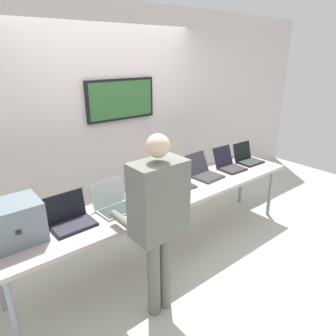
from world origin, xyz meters
TOP-DOWN VIEW (x-y plane):
  - ground at (0.00, 0.00)m, footprint 8.00×8.00m
  - back_wall at (0.00, 1.13)m, footprint 8.00×0.11m
  - workbench at (0.00, 0.00)m, footprint 3.55×0.70m
  - equipment_box at (-1.50, 0.08)m, footprint 0.44×0.37m
  - laptop_station_0 at (-1.06, 0.04)m, footprint 0.37×0.30m
  - laptop_station_1 at (-0.61, 0.05)m, footprint 0.37×0.35m
  - laptop_station_2 at (-0.18, 0.07)m, footprint 0.36×0.33m
  - laptop_station_3 at (0.23, 0.07)m, footprint 0.33×0.36m
  - laptop_station_4 at (0.67, 0.08)m, footprint 0.35×0.41m
  - laptop_station_5 at (1.11, 0.06)m, footprint 0.32×0.37m
  - laptop_station_6 at (1.52, 0.07)m, footprint 0.34×0.32m
  - person at (-0.58, -0.62)m, footprint 0.44×0.58m
  - paper_sheet at (-0.40, -0.17)m, footprint 0.28×0.34m

SIDE VIEW (x-z plane):
  - ground at x=0.00m, z-range -0.04..0.00m
  - workbench at x=0.00m, z-range 0.33..1.07m
  - paper_sheet at x=-0.40m, z-range 0.74..0.75m
  - laptop_station_3 at x=0.23m, z-range 0.69..0.90m
  - laptop_station_6 at x=1.52m, z-range 0.68..0.93m
  - laptop_station_4 at x=0.67m, z-range 0.67..0.93m
  - laptop_station_1 at x=-0.61m, z-range 0.67..0.93m
  - laptop_station_5 at x=1.11m, z-range 0.67..0.94m
  - laptop_station_0 at x=-1.06m, z-range 0.67..0.94m
  - laptop_station_2 at x=-0.18m, z-range 0.67..0.94m
  - equipment_box at x=-1.50m, z-range 0.74..1.08m
  - person at x=-0.58m, z-range 0.17..1.79m
  - back_wall at x=0.00m, z-range 0.01..2.76m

